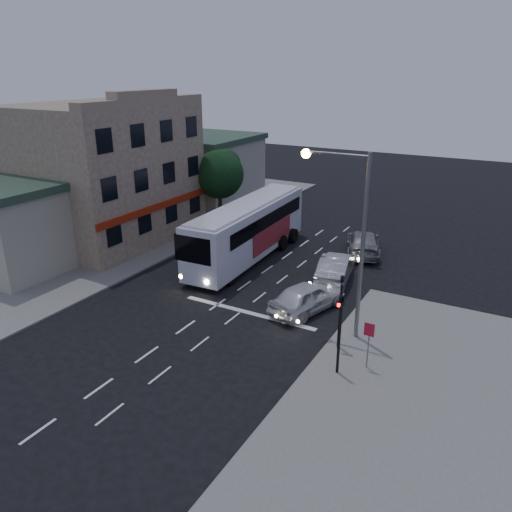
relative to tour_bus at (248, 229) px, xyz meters
The scene contains 16 objects.
ground 9.76m from the tour_bus, 76.76° to the right, with size 120.00×120.00×0.00m, color black.
sidewalk_near 20.27m from the tour_bus, 41.15° to the right, with size 12.00×24.00×0.12m, color slate.
sidewalk_far 11.09m from the tour_bus, behind, with size 12.00×50.00×0.12m, color slate.
road_markings 7.22m from the tour_bus, 59.81° to the right, with size 8.00×30.55×0.01m.
tour_bus is the anchor object (origin of this frame).
car_suv 8.88m from the tour_bus, 38.50° to the right, with size 1.96×4.86×1.66m, color white.
car_sedan_a 6.87m from the tour_bus, ahead, with size 1.75×5.03×1.66m, color #BABABC.
car_sedan_b 8.39m from the tour_bus, 35.66° to the left, with size 2.26×5.55×1.61m, color gray.
traffic_signal_main 12.95m from the tour_bus, 40.95° to the right, with size 0.25×0.35×4.10m.
traffic_signal_side 14.81m from the tour_bus, 44.96° to the right, with size 0.18×0.15×4.10m.
regulatory_sign 14.91m from the tour_bus, 39.61° to the right, with size 0.45×0.12×2.20m.
streetlight 12.39m from the tour_bus, 36.57° to the right, with size 3.32×0.44×9.00m.
main_building 12.22m from the tour_bus, behind, with size 10.12×12.00×11.00m.
low_building_south 15.74m from the tour_bus, 141.60° to the right, with size 7.40×5.40×5.70m.
low_building_north 15.65m from the tour_bus, 136.52° to the left, with size 9.40×9.40×6.50m.
street_tree 8.66m from the tour_bus, 136.30° to the left, with size 4.00×4.00×6.20m.
Camera 1 is at (14.22, -19.07, 12.50)m, focal length 35.00 mm.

